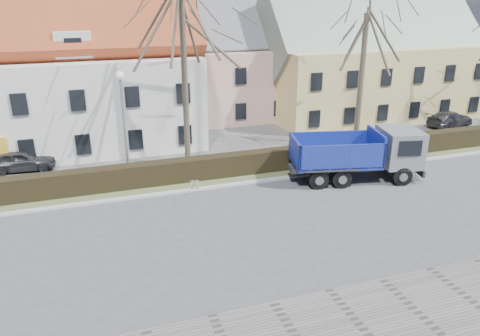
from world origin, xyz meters
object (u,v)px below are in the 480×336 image
object	(u,v)px
cart_frame	(191,185)
parked_car_a	(21,160)
dump_truck	(352,155)
parked_car_b	(450,119)
streetlight	(125,128)

from	to	relation	value
cart_frame	parked_car_a	distance (m)	11.07
dump_truck	parked_car_b	distance (m)	15.68
dump_truck	streetlight	size ratio (longest dim) A/B	1.19
dump_truck	cart_frame	bearing A→B (deg)	-176.05
cart_frame	streetlight	bearing A→B (deg)	142.91
cart_frame	parked_car_b	size ratio (longest dim) A/B	0.17
dump_truck	cart_frame	size ratio (longest dim) A/B	10.78
dump_truck	parked_car_a	world-z (taller)	dump_truck
dump_truck	parked_car_b	size ratio (longest dim) A/B	1.80
parked_car_a	parked_car_b	xyz separation A→B (m)	(31.96, -0.16, -0.05)
streetlight	cart_frame	bearing A→B (deg)	-37.09
streetlight	parked_car_a	bearing A→B (deg)	146.49
parked_car_a	cart_frame	bearing A→B (deg)	-120.58
parked_car_b	streetlight	bearing A→B (deg)	87.15
cart_frame	parked_car_a	world-z (taller)	parked_car_a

